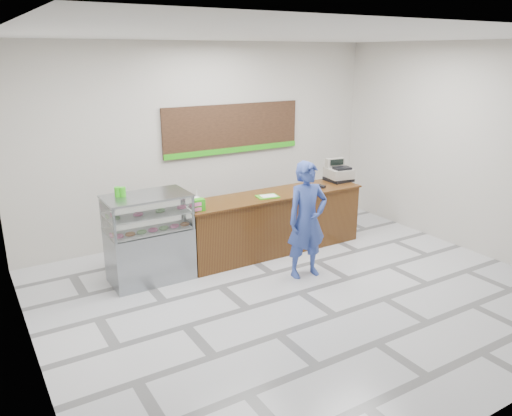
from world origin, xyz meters
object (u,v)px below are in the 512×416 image
serving_tray (268,196)px  customer (307,220)px  cash_register (338,173)px  display_case (149,237)px  sales_counter (274,222)px

serving_tray → customer: bearing=-74.9°
cash_register → customer: size_ratio=0.28×
display_case → cash_register: bearing=1.9°
sales_counter → display_case: (-2.22, -0.00, 0.16)m
cash_register → display_case: bearing=-169.4°
display_case → customer: (2.10, -1.09, 0.22)m
display_case → customer: bearing=-27.5°
cash_register → sales_counter: bearing=-166.7°
sales_counter → display_case: size_ratio=2.45×
sales_counter → serving_tray: (-0.21, -0.13, 0.52)m
sales_counter → serving_tray: serving_tray is taller
serving_tray → customer: size_ratio=0.22×
serving_tray → sales_counter: bearing=41.1°
cash_register → customer: bearing=-134.5°
display_case → cash_register: size_ratio=2.64×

